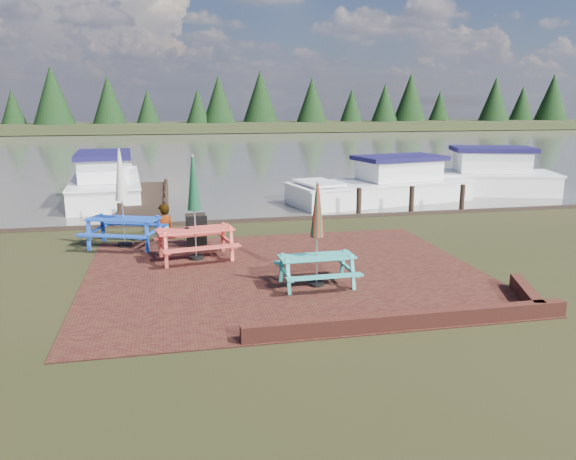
% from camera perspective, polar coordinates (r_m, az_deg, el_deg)
% --- Properties ---
extents(ground, '(120.00, 120.00, 0.00)m').
position_cam_1_polar(ground, '(12.06, 0.72, -5.84)').
color(ground, black).
rests_on(ground, ground).
extents(paving, '(9.00, 7.50, 0.02)m').
position_cam_1_polar(paving, '(12.99, -0.25, -4.40)').
color(paving, '#3C1613').
rests_on(paving, ground).
extents(brick_wall, '(6.21, 1.79, 0.30)m').
position_cam_1_polar(brick_wall, '(10.57, 15.24, -8.22)').
color(brick_wall, '#4C1E16').
rests_on(brick_wall, ground).
extents(water, '(120.00, 60.00, 0.02)m').
position_cam_1_polar(water, '(48.36, -9.02, 8.19)').
color(water, '#4A4640').
rests_on(water, ground).
extents(far_treeline, '(120.00, 10.00, 8.10)m').
position_cam_1_polar(far_treeline, '(77.18, -10.31, 12.31)').
color(far_treeline, black).
rests_on(far_treeline, ground).
extents(picnic_table_teal, '(1.64, 1.46, 2.24)m').
position_cam_1_polar(picnic_table_teal, '(11.91, 2.95, -2.15)').
color(picnic_table_teal, teal).
rests_on(picnic_table_teal, ground).
extents(picnic_table_red, '(2.12, 1.95, 2.60)m').
position_cam_1_polar(picnic_table_red, '(14.07, -9.42, 0.58)').
color(picnic_table_red, '#D84337').
rests_on(picnic_table_red, ground).
extents(picnic_table_blue, '(2.38, 2.25, 2.64)m').
position_cam_1_polar(picnic_table_blue, '(15.77, -16.42, 1.60)').
color(picnic_table_blue, '#1740B0').
rests_on(picnic_table_blue, ground).
extents(chalkboard, '(0.57, 0.58, 0.89)m').
position_cam_1_polar(chalkboard, '(15.48, -9.28, -0.01)').
color(chalkboard, black).
rests_on(chalkboard, ground).
extents(jetty, '(1.76, 9.08, 1.00)m').
position_cam_1_polar(jetty, '(22.75, -14.28, 3.02)').
color(jetty, black).
rests_on(jetty, ground).
extents(boat_jetty, '(3.22, 7.99, 2.27)m').
position_cam_1_polar(boat_jetty, '(24.93, -17.98, 4.47)').
color(boat_jetty, white).
rests_on(boat_jetty, ground).
extents(boat_near, '(7.98, 4.10, 2.06)m').
position_cam_1_polar(boat_near, '(23.55, 9.68, 4.30)').
color(boat_near, white).
rests_on(boat_near, ground).
extents(boat_far, '(7.77, 4.53, 2.29)m').
position_cam_1_polar(boat_far, '(26.78, 18.43, 5.00)').
color(boat_far, white).
rests_on(boat_far, ground).
extents(person, '(0.77, 0.65, 1.79)m').
position_cam_1_polar(person, '(17.10, -12.61, 2.56)').
color(person, gray).
rests_on(person, ground).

